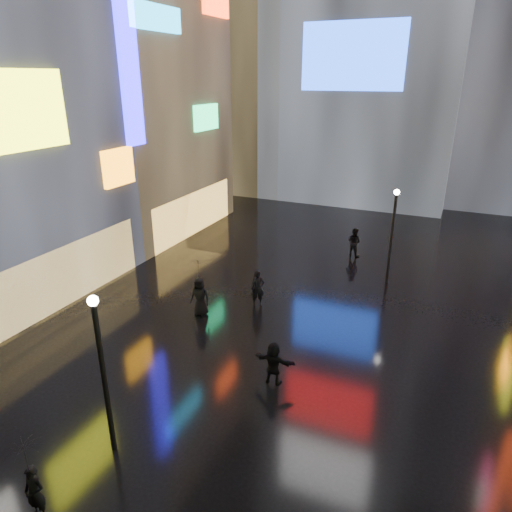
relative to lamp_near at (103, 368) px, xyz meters
The scene contains 12 objects.
ground 13.40m from the lamp_near, 78.64° to the left, with size 140.00×140.00×0.00m, color black.
building_left_far 24.46m from the lamp_near, 125.47° to the left, with size 10.28×12.00×22.00m.
tower_flank_left 37.99m from the lamp_near, 108.17° to the left, with size 10.00×10.00×26.00m, color black.
lamp_near is the anchor object (origin of this frame).
lamp_far 16.72m from the lamp_near, 70.48° to the left, with size 0.30×0.30×5.20m.
pedestrian_0 3.37m from the lamp_near, 95.08° to the right, with size 0.58×0.38×1.60m, color black.
pedestrian_4 8.82m from the lamp_near, 102.73° to the left, with size 0.93×0.61×1.91m, color black.
pedestrian_5 6.28m from the lamp_near, 57.33° to the left, with size 1.56×0.50×1.68m, color black.
pedestrian_6 10.54m from the lamp_near, 88.87° to the left, with size 0.67×0.44×1.83m, color black.
pedestrian_7 19.30m from the lamp_near, 81.04° to the left, with size 0.88×0.69×1.81m, color black.
umbrella_0 2.76m from the lamp_near, 95.08° to the right, with size 0.89×0.91×0.82m, color black.
umbrella_2 8.61m from the lamp_near, 102.73° to the left, with size 0.99×1.01×0.91m, color black.
Camera 1 is at (5.74, -0.87, 10.57)m, focal length 32.00 mm.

